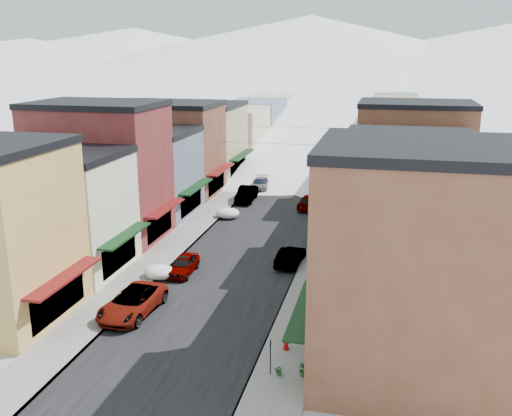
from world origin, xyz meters
The scene contains 39 objects.
ground centered at (0.00, 0.00, 0.00)m, with size 600.00×600.00×0.00m, color gray.
road centered at (0.00, 60.00, 0.01)m, with size 10.00×160.00×0.01m, color black.
sidewalk_left centered at (-6.60, 60.00, 0.07)m, with size 3.20×160.00×0.15m, color gray.
sidewalk_right centered at (6.60, 60.00, 0.07)m, with size 3.20×160.00×0.15m, color gray.
curb_left centered at (-5.05, 60.00, 0.07)m, with size 0.10×160.00×0.15m, color slate.
curb_right centered at (5.05, 60.00, 0.07)m, with size 0.10×160.00×0.15m, color slate.
bldg_l_cream centered at (-13.19, 12.50, 4.76)m, with size 11.30×8.20×9.50m.
bldg_l_brick_near centered at (-13.69, 20.50, 6.26)m, with size 12.30×8.20×12.50m.
bldg_l_grayblue centered at (-13.19, 29.00, 4.51)m, with size 11.30×9.20×9.00m.
bldg_l_brick_far centered at (-14.19, 38.00, 5.51)m, with size 13.30×9.20×11.00m.
bldg_l_tan centered at (-13.19, 48.00, 5.01)m, with size 11.30×11.20×10.00m.
bldg_r_brick_near centered at (13.69, 3.00, 6.26)m, with size 12.30×9.20×12.50m.
bldg_r_green centered at (13.19, 12.00, 4.76)m, with size 11.30×9.20×9.50m.
bldg_r_blue centered at (13.19, 21.00, 5.26)m, with size 11.30×9.20×10.50m.
bldg_r_cream centered at (13.69, 30.00, 4.51)m, with size 12.30×9.20×9.00m.
bldg_r_brick_far centered at (14.19, 39.00, 5.76)m, with size 13.30×9.20×11.50m.
bldg_r_tan centered at (13.19, 49.00, 4.76)m, with size 11.30×11.20×9.50m.
distant_blocks centered at (0.00, 83.00, 4.00)m, with size 34.00×55.00×8.00m.
mountain_ridge centered at (-19.47, 277.18, 14.36)m, with size 670.00×340.00×34.00m.
overhead_cables centered at (0.00, 47.50, 6.20)m, with size 16.40×15.04×0.04m.
car_white_suv centered at (-4.30, 6.30, 0.83)m, with size 2.75×5.96×1.66m, color silver.
car_silver_sedan centered at (-3.50, 13.75, 0.71)m, with size 1.68×4.19×1.43m, color #A8ABB1.
car_dark_hatch centered at (-4.07, 36.21, 0.86)m, with size 1.81×5.20×1.71m, color black.
car_silver_wagon centered at (-3.83, 42.43, 0.70)m, with size 1.97×4.84×1.40m, color gray.
car_green_sedan centered at (4.30, 17.47, 0.72)m, with size 1.53×4.39×1.45m, color black.
car_gray_suv centered at (3.50, 34.72, 0.83)m, with size 1.96×4.86×1.66m, color #A1A4A9.
car_black_sedan centered at (4.30, 43.13, 0.77)m, with size 2.17×5.33×1.55m, color black.
car_lane_silver centered at (-0.60, 53.83, 0.86)m, with size 2.03×5.04×1.72m, color #A6AAAF.
car_lane_white centered at (1.76, 66.88, 0.73)m, with size 2.42×5.25×1.46m, color white.
fire_hydrant centered at (6.40, 3.79, 0.53)m, with size 0.48×0.37×0.83m.
parking_sign centered at (6.06, 1.00, 1.33)m, with size 0.06×0.28×2.02m.
trash_can centered at (5.71, 24.57, 0.66)m, with size 0.59×0.59×1.01m.
streetlamp_near centered at (5.39, 28.87, 3.22)m, with size 0.40×0.40×4.87m.
streetlamp_far centered at (5.20, 42.53, 2.94)m, with size 0.37×0.37×4.43m.
planter_near centered at (6.52, 1.00, 0.43)m, with size 0.51×0.44×0.57m, color #2C622D.
planter_far centered at (7.73, 1.24, 0.49)m, with size 0.38×0.38×0.69m, color #33652E.
snow_pile_near centered at (-4.88, 12.49, 0.49)m, with size 2.41×2.69×1.02m.
snow_pile_mid centered at (-4.28, 29.24, 0.50)m, with size 2.45×2.71×1.04m.
snow_pile_far centered at (-4.28, 29.74, 0.44)m, with size 2.18×2.54×0.92m.
Camera 1 is at (11.42, -25.33, 16.78)m, focal length 40.00 mm.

